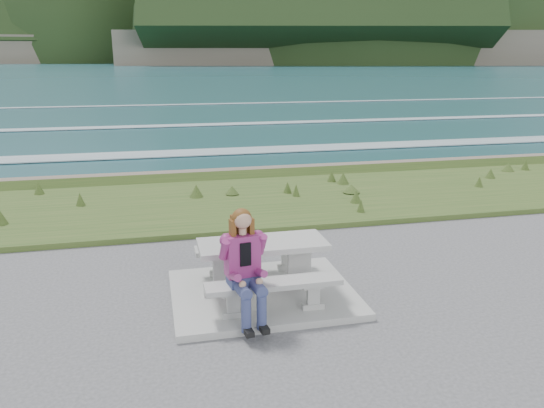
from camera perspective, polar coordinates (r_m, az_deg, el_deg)
The scene contains 9 objects.
concrete_slab at distance 7.79m, azimuth -0.99°, elevation -9.62°, with size 2.60×2.10×0.10m, color #ACADA8.
picnic_table at distance 7.54m, azimuth -1.02°, elevation -5.26°, with size 1.80×0.75×0.75m.
bench_landward at distance 7.00m, azimuth 0.19°, elevation -9.05°, with size 1.80×0.35×0.45m.
bench_seaward at distance 8.26m, azimuth -2.02°, elevation -5.08°, with size 1.80×0.35×0.45m.
grass_verge at distance 12.44m, azimuth -5.77°, elevation -0.15°, with size 160.00×4.50×0.22m, color #304F1D.
shore_drop at distance 15.24m, azimuth -7.17°, elevation 2.75°, with size 160.00×0.80×2.20m, color #665D4C.
ocean at distance 32.42m, azimuth -10.27°, elevation 6.35°, with size 1600.00×1600.00×0.09m.
headland_range at distance 448.15m, azimuth 12.91°, elevation 16.14°, with size 729.83×363.95×226.58m.
seated_woman at distance 6.73m, azimuth -2.74°, elevation -8.38°, with size 0.51×0.78×1.45m.
Camera 1 is at (-1.44, -6.89, 3.38)m, focal length 35.00 mm.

